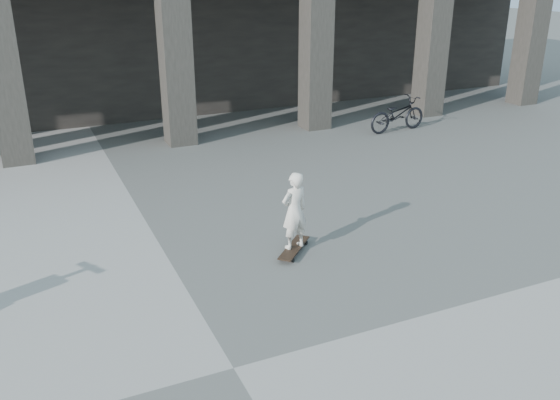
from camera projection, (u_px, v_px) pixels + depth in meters
name	position (u px, v px, depth m)	size (l,w,h in m)	color
ground	(234.00, 368.00, 6.22)	(90.00, 90.00, 0.00)	#51514E
colonnade	(63.00, 0.00, 16.76)	(28.00, 8.82, 6.00)	black
longboard	(294.00, 248.00, 8.70)	(0.75, 0.76, 0.09)	black
child	(294.00, 211.00, 8.48)	(0.42, 0.28, 1.16)	beige
bicycle	(397.00, 114.00, 14.95)	(0.58, 1.66, 0.87)	black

